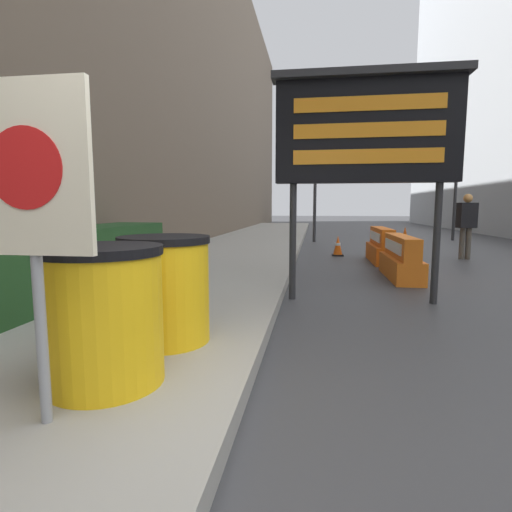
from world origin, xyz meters
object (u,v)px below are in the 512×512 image
traffic_cone_mid (338,246)px  traffic_light_near_curb (316,158)px  barrel_drum_middle (165,289)px  message_board (367,131)px  warning_sign (29,191)px  traffic_cone_near (405,239)px  pedestrian_worker (467,221)px  jersey_barrier_orange_far (381,247)px  barrel_drum_foreground (104,315)px  jersey_barrier_orange_near (401,259)px  traffic_light_far_side (458,169)px

traffic_cone_mid → traffic_light_near_curb: 5.32m
barrel_drum_middle → message_board: message_board is taller
warning_sign → traffic_cone_near: (4.16, 10.69, -1.06)m
pedestrian_worker → jersey_barrier_orange_far: bearing=-170.6°
jersey_barrier_orange_far → traffic_cone_near: size_ratio=2.44×
barrel_drum_foreground → barrel_drum_middle: (0.09, 0.88, 0.00)m
barrel_drum_foreground → traffic_light_near_curb: 13.56m
message_board → jersey_barrier_orange_near: message_board is taller
barrel_drum_middle → traffic_light_near_curb: 12.69m
jersey_barrier_orange_near → traffic_light_near_curb: (-1.66, 7.79, 2.84)m
warning_sign → traffic_cone_near: size_ratio=2.37×
barrel_drum_middle → jersey_barrier_orange_near: 5.44m
traffic_light_near_curb → pedestrian_worker: bearing=-50.1°
traffic_cone_near → traffic_light_near_curb: traffic_light_near_curb is taller
barrel_drum_foreground → traffic_cone_mid: (2.03, 8.85, -0.36)m
barrel_drum_foreground → warning_sign: warning_sign is taller
traffic_light_far_side → pedestrian_worker: 6.65m
message_board → traffic_cone_near: size_ratio=4.12×
traffic_light_far_side → jersey_barrier_orange_far: bearing=-119.4°
jersey_barrier_orange_near → pedestrian_worker: bearing=54.5°
jersey_barrier_orange_near → traffic_cone_near: jersey_barrier_orange_near is taller
jersey_barrier_orange_far → traffic_cone_near: 2.63m
barrel_drum_middle → warning_sign: size_ratio=0.51×
traffic_cone_near → traffic_cone_mid: size_ratio=1.38×
barrel_drum_foreground → message_board: message_board is taller
barrel_drum_middle → traffic_cone_near: 10.10m
jersey_barrier_orange_near → pedestrian_worker: pedestrian_worker is taller
barrel_drum_foreground → traffic_cone_mid: size_ratio=1.67×
warning_sign → barrel_drum_foreground: bearing=82.3°
barrel_drum_foreground → traffic_light_far_side: traffic_light_far_side is taller
jersey_barrier_orange_far → barrel_drum_middle: bearing=-113.2°
traffic_cone_near → barrel_drum_foreground: bearing=-111.9°
traffic_cone_mid → pedestrian_worker: size_ratio=0.33×
message_board → pedestrian_worker: bearing=58.4°
pedestrian_worker → traffic_light_near_curb: bearing=118.7°
traffic_cone_near → jersey_barrier_orange_far: bearing=-113.8°
jersey_barrier_orange_near → traffic_cone_mid: size_ratio=3.39×
traffic_light_near_curb → jersey_barrier_orange_near: bearing=-78.0°
traffic_cone_mid → traffic_light_near_curb: bearing=98.6°
traffic_cone_near → pedestrian_worker: (1.18, -1.56, 0.62)m
barrel_drum_foreground → traffic_light_near_curb: (1.37, 13.24, 2.56)m
traffic_light_far_side → barrel_drum_foreground: bearing=-115.3°
message_board → traffic_cone_mid: message_board is taller
traffic_cone_mid → pedestrian_worker: pedestrian_worker is taller
barrel_drum_middle → pedestrian_worker: pedestrian_worker is taller
warning_sign → jersey_barrier_orange_near: warning_sign is taller
jersey_barrier_orange_far → traffic_light_near_curb: size_ratio=0.42×
jersey_barrier_orange_far → traffic_cone_mid: size_ratio=3.35×
traffic_cone_near → pedestrian_worker: 2.05m
message_board → traffic_light_far_side: bearing=66.6°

